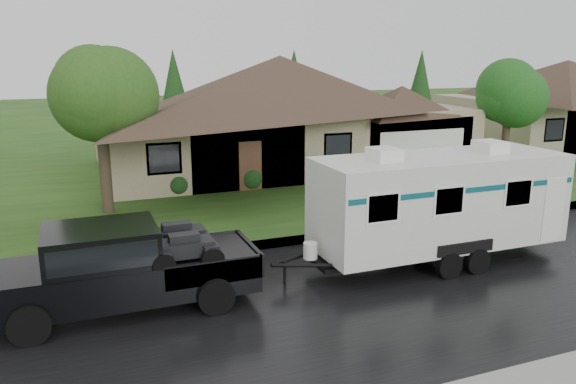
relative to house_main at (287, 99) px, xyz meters
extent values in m
plane|color=#234B17|center=(-2.29, -13.84, -3.59)|extent=(140.00, 140.00, 0.00)
cube|color=black|center=(-2.29, -15.84, -3.59)|extent=(140.00, 8.00, 0.01)
cube|color=gray|center=(-2.29, -11.59, -3.52)|extent=(140.00, 0.50, 0.15)
cube|color=#234B17|center=(-2.29, 1.16, -3.52)|extent=(140.00, 26.00, 0.15)
cube|color=#9A8868|center=(-0.29, 0.16, -1.94)|extent=(18.00, 10.00, 3.00)
pyramid|color=#3B2820|center=(-0.29, 0.16, 2.16)|extent=(19.44, 10.80, 2.60)
cube|color=#9A8868|center=(5.11, -2.84, -2.09)|extent=(5.76, 4.00, 2.70)
cube|color=tan|center=(19.71, 0.66, -1.94)|extent=(14.00, 9.00, 3.00)
pyramid|color=#3B2820|center=(19.71, 0.66, 1.86)|extent=(15.12, 9.72, 2.30)
cylinder|color=#382B1E|center=(-9.49, -6.27, -2.08)|extent=(0.42, 0.42, 2.72)
sphere|color=#376520|center=(-9.49, -6.27, 0.90)|extent=(3.76, 3.76, 3.76)
cylinder|color=#382B1E|center=(9.92, -5.03, -2.28)|extent=(0.38, 0.38, 2.32)
sphere|color=#266621|center=(9.92, -5.03, 0.26)|extent=(3.20, 3.20, 3.20)
sphere|color=#143814|center=(-6.59, -4.54, -2.94)|extent=(1.00, 1.00, 1.00)
sphere|color=#143814|center=(-3.44, -4.54, -2.94)|extent=(1.00, 1.00, 1.00)
sphere|color=#143814|center=(-0.29, -4.54, -2.94)|extent=(1.00, 1.00, 1.00)
sphere|color=#143814|center=(2.86, -4.54, -2.94)|extent=(1.00, 1.00, 1.00)
sphere|color=#143814|center=(6.01, -4.54, -2.94)|extent=(1.00, 1.00, 1.00)
cube|color=black|center=(-9.72, -14.54, -2.79)|extent=(6.15, 2.05, 0.88)
cube|color=black|center=(-11.98, -14.54, -2.51)|extent=(1.64, 2.00, 0.36)
cube|color=black|center=(-10.14, -14.54, -2.00)|extent=(2.46, 1.93, 0.92)
cube|color=black|center=(-10.14, -14.54, -1.95)|extent=(2.26, 1.97, 0.56)
cube|color=black|center=(-7.78, -14.54, -2.59)|extent=(2.26, 1.95, 0.06)
cylinder|color=black|center=(-11.67, -15.54, -3.16)|extent=(0.86, 0.33, 0.86)
cylinder|color=black|center=(-11.67, -13.53, -3.16)|extent=(0.86, 0.33, 0.86)
cylinder|color=black|center=(-7.78, -15.54, -3.16)|extent=(0.86, 0.33, 0.86)
cylinder|color=black|center=(-7.78, -13.53, -3.16)|extent=(0.86, 0.33, 0.86)
cube|color=silver|center=(-1.02, -14.54, -1.77)|extent=(7.18, 2.46, 2.51)
cube|color=black|center=(-1.02, -14.54, -3.18)|extent=(7.59, 1.23, 0.14)
cube|color=#0C4E59|center=(-1.02, -14.54, -1.22)|extent=(7.04, 2.48, 0.14)
cube|color=white|center=(-2.87, -14.54, -0.35)|extent=(0.72, 0.82, 0.33)
cube|color=white|center=(0.62, -14.54, -0.35)|extent=(0.72, 0.82, 0.33)
cylinder|color=black|center=(-1.49, -15.75, -3.23)|extent=(0.72, 0.25, 0.72)
cylinder|color=black|center=(-1.49, -13.33, -3.23)|extent=(0.72, 0.25, 0.72)
cylinder|color=black|center=(-0.56, -15.75, -3.23)|extent=(0.72, 0.25, 0.72)
cylinder|color=black|center=(-0.56, -13.33, -3.23)|extent=(0.72, 0.25, 0.72)
camera|label=1|loc=(-10.56, -27.23, 2.21)|focal=35.00mm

